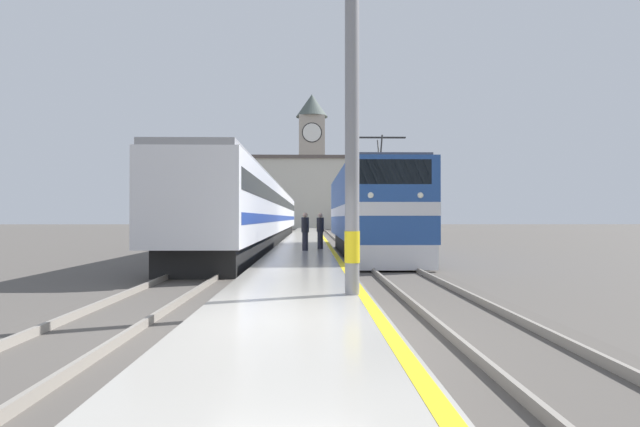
# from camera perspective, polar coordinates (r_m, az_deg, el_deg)

# --- Properties ---
(ground_plane) EXTENTS (200.00, 200.00, 0.00)m
(ground_plane) POSITION_cam_1_polar(r_m,az_deg,el_deg) (37.49, -1.62, -3.21)
(ground_plane) COLOR #514C47
(platform) EXTENTS (2.93, 140.00, 0.32)m
(platform) POSITION_cam_1_polar(r_m,az_deg,el_deg) (32.49, -1.69, -3.34)
(platform) COLOR #ADA89E
(platform) RESTS_ON ground
(rail_track_near) EXTENTS (2.83, 140.00, 0.16)m
(rail_track_near) POSITION_cam_1_polar(r_m,az_deg,el_deg) (32.61, 3.68, -3.56)
(rail_track_near) COLOR #514C47
(rail_track_near) RESTS_ON ground
(rail_track_far) EXTENTS (2.83, 140.00, 0.16)m
(rail_track_far) POSITION_cam_1_polar(r_m,az_deg,el_deg) (32.67, -7.03, -3.55)
(rail_track_far) COLOR #514C47
(rail_track_far) RESTS_ON ground
(locomotive_train) EXTENTS (2.92, 14.46, 4.95)m
(locomotive_train) POSITION_cam_1_polar(r_m,az_deg,el_deg) (23.16, 5.63, 0.14)
(locomotive_train) COLOR black
(locomotive_train) RESTS_ON ground
(passenger_train) EXTENTS (2.92, 46.21, 3.93)m
(passenger_train) POSITION_cam_1_polar(r_m,az_deg,el_deg) (36.58, -6.39, 0.04)
(passenger_train) COLOR black
(passenger_train) RESTS_ON ground
(catenary_mast) EXTENTS (2.23, 0.29, 8.67)m
(catenary_mast) POSITION_cam_1_polar(r_m,az_deg,el_deg) (9.91, 4.01, 16.01)
(catenary_mast) COLOR gray
(catenary_mast) RESTS_ON platform
(person_on_platform) EXTENTS (0.34, 0.34, 1.68)m
(person_on_platform) POSITION_cam_1_polar(r_m,az_deg,el_deg) (23.39, 0.03, -1.90)
(person_on_platform) COLOR #23232D
(person_on_platform) RESTS_ON platform
(second_waiting_passenger) EXTENTS (0.34, 0.34, 1.69)m
(second_waiting_passenger) POSITION_cam_1_polar(r_m,az_deg,el_deg) (22.17, -1.71, -1.96)
(second_waiting_passenger) COLOR #23232D
(second_waiting_passenger) RESTS_ON platform
(clock_tower) EXTENTS (5.46, 5.46, 23.10)m
(clock_tower) POSITION_cam_1_polar(r_m,az_deg,el_deg) (86.36, -0.93, 6.57)
(clock_tower) COLOR #ADA393
(clock_tower) RESTS_ON ground
(station_building) EXTENTS (23.12, 7.55, 11.21)m
(station_building) POSITION_cam_1_polar(r_m,az_deg,el_deg) (78.22, 0.82, 2.33)
(station_building) COLOR beige
(station_building) RESTS_ON ground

